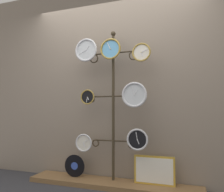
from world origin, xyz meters
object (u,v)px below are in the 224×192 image
object	(u,v)px
clock_top_left	(86,50)
clock_top_right	(141,52)
picture_frame	(154,170)
display_stand	(113,134)
vinyl_record	(75,166)
clock_bottom_left	(84,143)
clock_bottom_right	(137,140)
clock_middle_right	(134,95)
clock_top_center	(110,49)
clock_middle_left	(88,97)

from	to	relation	value
clock_top_left	clock_top_right	world-z (taller)	clock_top_left
picture_frame	clock_top_right	bearing A→B (deg)	-150.97
clock_top_left	picture_frame	xyz separation A→B (m)	(0.87, 0.09, -1.52)
display_stand	clock_top_right	xyz separation A→B (m)	(0.40, -0.08, 1.02)
clock_top_right	vinyl_record	bearing A→B (deg)	177.68
clock_bottom_left	clock_bottom_right	xyz separation A→B (m)	(0.72, -0.02, 0.08)
vinyl_record	picture_frame	size ratio (longest dim) A/B	0.61
clock_top_right	clock_bottom_right	size ratio (longest dim) A/B	0.89
clock_top_right	clock_middle_right	xyz separation A→B (m)	(-0.09, -0.02, -0.52)
clock_top_center	vinyl_record	world-z (taller)	clock_top_center
clock_top_right	vinyl_record	size ratio (longest dim) A/B	0.80
clock_top_left	vinyl_record	distance (m)	1.56
clock_top_right	vinyl_record	distance (m)	1.73
vinyl_record	picture_frame	world-z (taller)	picture_frame
clock_bottom_left	vinyl_record	bearing A→B (deg)	166.97
display_stand	clock_middle_left	distance (m)	0.59
clock_top_left	clock_bottom_right	distance (m)	1.34
clock_middle_left	clock_top_center	bearing A→B (deg)	-5.31
picture_frame	clock_bottom_left	bearing A→B (deg)	-175.62
display_stand	clock_bottom_left	bearing A→B (deg)	-167.74
clock_top_center	clock_top_right	distance (m)	0.40
clock_top_right	clock_middle_right	size ratio (longest dim) A/B	0.75
clock_top_right	clock_bottom_left	xyz separation A→B (m)	(-0.78, 0.00, -1.14)
clock_top_center	picture_frame	size ratio (longest dim) A/B	0.57
clock_top_center	clock_middle_left	xyz separation A→B (m)	(-0.33, 0.03, -0.61)
clock_top_right	picture_frame	size ratio (longest dim) A/B	0.48
clock_top_right	clock_middle_left	bearing A→B (deg)	179.45
clock_top_left	clock_bottom_right	world-z (taller)	clock_top_left
clock_middle_left	clock_top_right	bearing A→B (deg)	-0.55
clock_top_right	clock_bottom_right	bearing A→B (deg)	-158.58
clock_middle_right	vinyl_record	bearing A→B (deg)	176.08
clock_top_right	picture_frame	xyz separation A→B (m)	(0.13, 0.07, -1.44)
clock_bottom_right	vinyl_record	bearing A→B (deg)	176.15
clock_bottom_right	vinyl_record	xyz separation A→B (m)	(-0.87, 0.06, -0.39)
clock_top_right	clock_bottom_right	distance (m)	1.07
clock_top_left	clock_bottom_left	size ratio (longest dim) A/B	1.34
clock_top_right	clock_bottom_left	world-z (taller)	clock_top_right
clock_bottom_right	vinyl_record	world-z (taller)	clock_bottom_right
display_stand	clock_top_left	xyz separation A→B (m)	(-0.35, -0.11, 1.11)
display_stand	clock_bottom_left	distance (m)	0.41
vinyl_record	clock_bottom_right	bearing A→B (deg)	-3.85
clock_top_right	clock_middle_left	size ratio (longest dim) A/B	1.17
clock_middle_right	clock_top_center	bearing A→B (deg)	-179.27
clock_bottom_left	picture_frame	xyz separation A→B (m)	(0.90, 0.07, -0.30)
display_stand	clock_top_center	distance (m)	1.10
clock_middle_left	clock_middle_right	xyz separation A→B (m)	(0.64, -0.03, 0.01)
display_stand	vinyl_record	xyz separation A→B (m)	(-0.53, -0.05, -0.44)
display_stand	clock_bottom_right	size ratio (longest dim) A/B	7.66
clock_bottom_left	clock_middle_right	bearing A→B (deg)	-1.85
display_stand	clock_bottom_right	distance (m)	0.36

